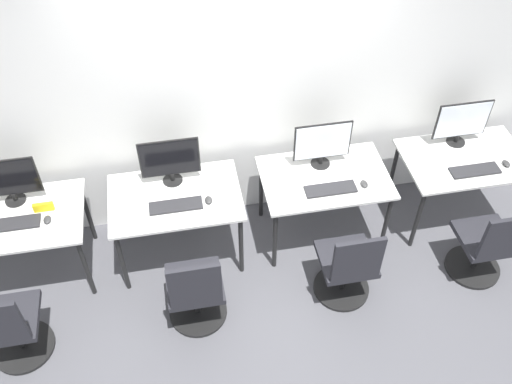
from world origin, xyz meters
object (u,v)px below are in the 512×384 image
(mouse_left, at_px, (209,200))
(mouse_far_right, at_px, (506,164))
(office_chair_far_right, at_px, (486,247))
(mouse_right, at_px, (364,184))
(monitor_far_right, at_px, (462,122))
(keyboard_right, at_px, (331,189))
(office_chair_left, at_px, (196,293))
(monitor_right, at_px, (322,143))
(mouse_far_left, at_px, (47,220))
(office_chair_far_left, at_px, (10,330))
(office_chair_right, at_px, (347,269))
(monitor_left, at_px, (170,160))
(monitor_far_left, at_px, (7,180))
(keyboard_far_left, at_px, (12,224))
(keyboard_left, at_px, (176,206))
(keyboard_far_right, at_px, (475,170))

(mouse_left, distance_m, mouse_far_right, 2.62)
(mouse_left, height_order, office_chair_far_right, office_chair_far_right)
(mouse_right, distance_m, monitor_far_right, 1.09)
(keyboard_right, xyz_separation_m, office_chair_far_right, (1.24, -0.56, -0.37))
(office_chair_left, relative_size, office_chair_far_right, 1.00)
(monitor_right, relative_size, keyboard_right, 1.14)
(mouse_far_left, distance_m, office_chair_far_left, 0.87)
(office_chair_left, distance_m, office_chair_right, 1.25)
(mouse_far_left, height_order, monitor_left, monitor_left)
(monitor_far_left, xyz_separation_m, office_chair_far_left, (-0.05, -1.00, -0.60))
(mouse_left, height_order, mouse_far_right, same)
(monitor_far_left, height_order, keyboard_far_left, monitor_far_left)
(mouse_far_left, bearing_deg, mouse_left, -0.98)
(keyboard_left, xyz_separation_m, mouse_right, (1.59, -0.05, 0.01))
(monitor_right, bearing_deg, monitor_far_right, 2.34)
(monitor_far_left, xyz_separation_m, monitor_right, (2.58, -0.03, 0.00))
(keyboard_left, distance_m, mouse_left, 0.27)
(office_chair_right, bearing_deg, keyboard_left, 155.14)
(office_chair_far_left, distance_m, monitor_left, 1.77)
(keyboard_far_left, bearing_deg, mouse_far_right, -1.02)
(monitor_left, bearing_deg, keyboard_right, -15.46)
(monitor_left, bearing_deg, keyboard_far_left, -168.30)
(keyboard_far_left, distance_m, monitor_left, 1.34)
(keyboard_left, bearing_deg, monitor_far_right, 7.37)
(keyboard_left, xyz_separation_m, monitor_right, (1.29, 0.28, 0.22))
(keyboard_right, relative_size, mouse_right, 4.83)
(office_chair_far_left, xyz_separation_m, keyboard_far_right, (3.92, 0.63, 0.37))
(mouse_far_left, relative_size, monitor_right, 0.18)
(keyboard_left, xyz_separation_m, mouse_left, (0.27, 0.01, 0.01))
(mouse_far_left, xyz_separation_m, monitor_right, (2.31, 0.25, 0.22))
(monitor_far_left, height_order, mouse_far_left, monitor_far_left)
(keyboard_far_left, relative_size, keyboard_left, 1.00)
(monitor_right, bearing_deg, keyboard_left, -167.71)
(monitor_far_left, bearing_deg, keyboard_right, -7.94)
(office_chair_far_left, bearing_deg, mouse_right, 12.40)
(keyboard_far_right, bearing_deg, keyboard_left, 178.70)
(monitor_right, relative_size, office_chair_right, 0.56)
(monitor_left, relative_size, keyboard_right, 1.14)
(monitor_far_left, bearing_deg, mouse_far_left, -45.75)
(office_chair_left, height_order, mouse_right, office_chair_left)
(monitor_far_left, height_order, monitor_right, same)
(mouse_far_left, distance_m, monitor_right, 2.33)
(office_chair_left, distance_m, monitor_far_right, 2.76)
(mouse_right, bearing_deg, keyboard_right, -179.43)
(mouse_left, relative_size, monitor_right, 0.18)
(monitor_left, relative_size, mouse_right, 5.53)
(office_chair_left, bearing_deg, monitor_left, 94.10)
(monitor_far_left, bearing_deg, keyboard_far_left, -90.00)
(monitor_left, distance_m, mouse_far_right, 2.92)
(monitor_far_right, relative_size, mouse_far_right, 5.53)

